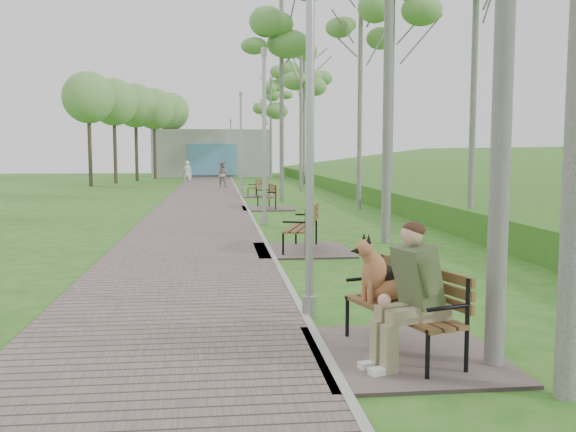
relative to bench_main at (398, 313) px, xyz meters
name	(u,v)px	position (x,y,z in m)	size (l,w,h in m)	color
ground	(351,405)	(-0.76, -1.20, -0.49)	(120.00, 120.00, 0.00)	#236218
walkway	(202,204)	(-2.51, 20.30, -0.47)	(3.50, 67.00, 0.04)	#645450
kerb	(245,203)	(-0.76, 20.30, -0.47)	(0.10, 67.00, 0.05)	#999993
embankment	(534,204)	(11.24, 18.80, -0.49)	(14.00, 70.00, 1.60)	#598932
building_north	(212,153)	(-2.26, 49.78, 1.50)	(10.00, 5.20, 4.00)	#9E9E99
bench_main	(398,313)	(0.00, 0.00, 0.00)	(1.99, 2.21, 1.74)	#645450
bench_second	(301,240)	(-0.07, 7.39, -0.25)	(2.06, 2.29, 1.26)	#645450
bench_third	(267,203)	(-0.02, 17.78, -0.27)	(1.91, 2.12, 1.17)	#645450
bench_far	(256,192)	(0.01, 24.59, -0.30)	(1.72, 1.91, 1.05)	#645450
lamp_post_near	(310,145)	(-0.69, 1.80, 1.79)	(0.19, 0.19, 4.89)	#A1A4AA
lamp_post_second	(264,143)	(-0.49, 12.49, 1.94)	(0.20, 0.20, 5.20)	#A1A4AA
lamp_post_third	(241,146)	(-0.64, 26.85, 1.95)	(0.20, 0.20, 5.23)	#A1A4AA
lamp_post_far	(231,150)	(-0.70, 47.58, 1.76)	(0.19, 0.19, 4.81)	#A1A4AA
pedestrian_near	(188,173)	(-3.78, 35.29, 0.30)	(0.58, 0.38, 1.58)	white
pedestrian_far	(222,174)	(-1.59, 32.57, 0.29)	(0.76, 0.60, 1.57)	#9C9588
birch_mid_b	(393,20)	(5.13, 18.99, 6.90)	(2.67, 2.67, 9.42)	silver
birch_mid_c	(282,18)	(0.89, 21.08, 7.28)	(2.84, 2.84, 9.90)	silver
birch_far_a	(361,14)	(3.48, 17.45, 6.76)	(2.41, 2.41, 9.24)	silver
birch_far_b	(301,73)	(2.65, 28.18, 5.85)	(2.49, 2.49, 8.08)	silver
birch_far_c	(304,69)	(3.88, 35.96, 7.06)	(2.87, 2.87, 9.62)	silver
birch_distant_a	(271,96)	(2.31, 43.56, 5.96)	(2.76, 2.76, 8.21)	silver
birch_distant_b	(281,91)	(3.27, 45.06, 6.45)	(2.53, 2.53, 8.84)	silver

